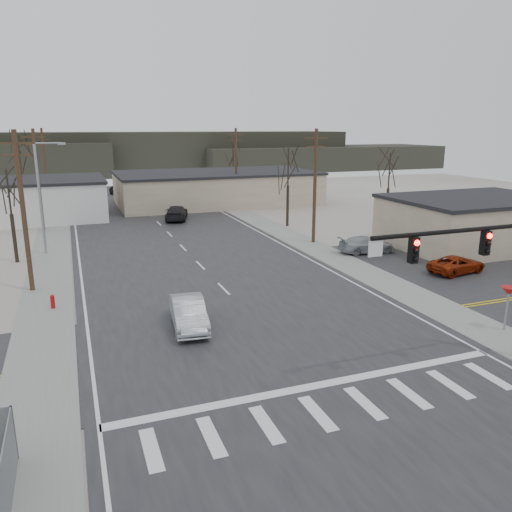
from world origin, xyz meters
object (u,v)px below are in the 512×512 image
Objects in this scene: fire_hydrant at (53,302)px; car_far_b at (117,190)px; car_far_a at (176,213)px; car_parked_silver at (367,245)px; traffic_signal_mast at (503,262)px; car_parked_red at (457,264)px; sedan_crossing at (189,313)px.

car_far_b reaches higher than fire_hydrant.
car_parked_silver is (11.61, -20.37, -0.13)m from car_far_a.
traffic_signal_mast is at bearing 114.46° from car_far_a.
traffic_signal_mast is 15.32m from car_parked_red.
traffic_signal_mast is 23.39m from fire_hydrant.
car_parked_silver is (15.70, -44.67, -0.05)m from car_far_b.
car_parked_silver is (-2.80, 7.30, 0.07)m from car_parked_red.
sedan_crossing is (6.68, -5.40, 0.36)m from fire_hydrant.
sedan_crossing is at bearing 90.55° from car_parked_red.
fire_hydrant is 50.37m from car_far_b.
car_far_b is (-4.08, 24.30, -0.09)m from car_far_a.
traffic_signal_mast is at bearing -92.90° from car_far_b.
car_parked_silver is at bearing 12.79° from car_parked_red.
traffic_signal_mast is 2.15× the size of car_far_b.
car_far_a is at bearing 63.87° from fire_hydrant.
fire_hydrant is 24.57m from car_parked_silver.
traffic_signal_mast reaches higher than car_parked_red.
fire_hydrant is 28.26m from car_far_a.
car_far_b is at bearing -64.12° from car_far_a.
fire_hydrant is at bearing 107.63° from car_parked_silver.
traffic_signal_mast is 10.29× the size of fire_hydrant.
traffic_signal_mast reaches higher than car_far_b.
traffic_signal_mast is at bearing -31.49° from sedan_crossing.
car_far_b is at bearing 80.45° from fire_hydrant.
sedan_crossing is (-11.41, 8.80, -3.86)m from traffic_signal_mast.
car_parked_silver is (17.37, 10.40, -0.10)m from sedan_crossing.
car_far_a is at bearing 85.53° from sedan_crossing.
traffic_signal_mast is 20.49m from car_parked_silver.
car_far_b is (1.68, 55.08, -0.06)m from sedan_crossing.
car_far_a reaches higher than sedan_crossing.
car_parked_red is (26.85, -2.30, 0.19)m from fire_hydrant.
car_parked_red is at bearing -4.89° from fire_hydrant.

